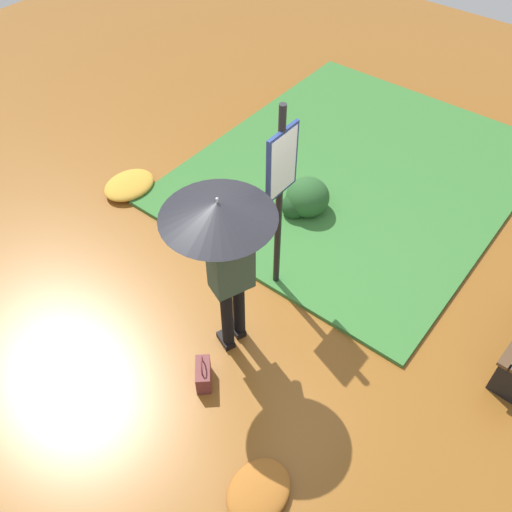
{
  "coord_description": "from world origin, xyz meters",
  "views": [
    {
      "loc": [
        2.58,
        2.3,
        4.77
      ],
      "look_at": [
        -0.3,
        0.01,
        0.85
      ],
      "focal_mm": 38.42,
      "sensor_mm": 36.0,
      "label": 1
    }
  ],
  "objects": [
    {
      "name": "ground_plane",
      "position": [
        0.0,
        0.0,
        0.0
      ],
      "size": [
        18.0,
        18.0,
        0.0
      ],
      "primitive_type": "plane",
      "color": "brown"
    },
    {
      "name": "grass_verge",
      "position": [
        -3.02,
        -0.37,
        0.03
      ],
      "size": [
        4.8,
        4.0,
        0.05
      ],
      "color": "#387533",
      "rests_on": "ground_plane"
    },
    {
      "name": "person_with_umbrella",
      "position": [
        0.23,
        0.09,
        1.55
      ],
      "size": [
        0.96,
        0.96,
        2.04
      ],
      "color": "black",
      "rests_on": "ground_plane"
    },
    {
      "name": "info_sign_post",
      "position": [
        -0.74,
        -0.04,
        1.44
      ],
      "size": [
        0.44,
        0.07,
        2.3
      ],
      "color": "black",
      "rests_on": "ground_plane"
    },
    {
      "name": "handbag",
      "position": [
        0.72,
        0.17,
        0.13
      ],
      "size": [
        0.32,
        0.31,
        0.37
      ],
      "color": "brown",
      "rests_on": "ground_plane"
    },
    {
      "name": "shrub_cluster",
      "position": [
        -1.91,
        -0.48,
        0.23
      ],
      "size": [
        0.61,
        0.55,
        0.5
      ],
      "color": "#285628",
      "rests_on": "ground_plane"
    },
    {
      "name": "leaf_pile_near_person",
      "position": [
        -0.82,
        -2.58,
        0.08
      ],
      "size": [
        0.72,
        0.58,
        0.16
      ],
      "color": "gold",
      "rests_on": "ground_plane"
    },
    {
      "name": "leaf_pile_by_bench",
      "position": [
        1.24,
        1.26,
        0.07
      ],
      "size": [
        0.61,
        0.49,
        0.13
      ],
      "color": "#A86023",
      "rests_on": "ground_plane"
    }
  ]
}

